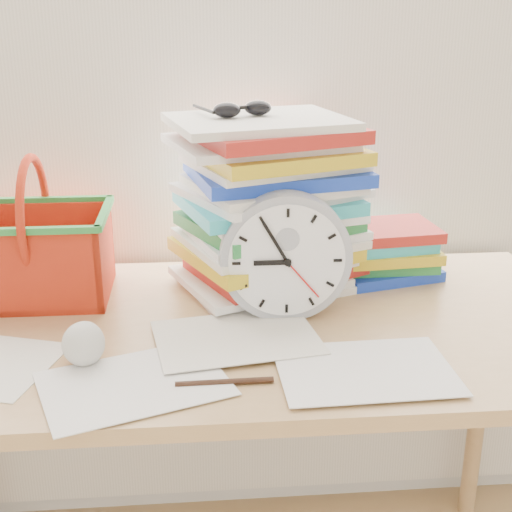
{
  "coord_description": "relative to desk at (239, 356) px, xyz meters",
  "views": [
    {
      "loc": [
        -0.07,
        0.33,
        1.36
      ],
      "look_at": [
        0.03,
        1.6,
        0.89
      ],
      "focal_mm": 50.0,
      "sensor_mm": 36.0,
      "label": 1
    }
  ],
  "objects": [
    {
      "name": "curtain",
      "position": [
        0.0,
        0.38,
        0.62
      ],
      "size": [
        2.4,
        0.01,
        2.5
      ],
      "primitive_type": "cube",
      "color": "white",
      "rests_on": "room_shell"
    },
    {
      "name": "desk",
      "position": [
        0.0,
        0.0,
        0.0
      ],
      "size": [
        1.4,
        0.7,
        0.75
      ],
      "color": "tan",
      "rests_on": "ground"
    },
    {
      "name": "basket",
      "position": [
        -0.41,
        0.17,
        0.22
      ],
      "size": [
        0.3,
        0.23,
        0.3
      ],
      "primitive_type": null,
      "rotation": [
        0.0,
        0.0,
        -0.0
      ],
      "color": "red",
      "rests_on": "desk"
    },
    {
      "name": "book_stack",
      "position": [
        0.35,
        0.23,
        0.13
      ],
      "size": [
        0.3,
        0.24,
        0.12
      ],
      "primitive_type": null,
      "rotation": [
        0.0,
        0.0,
        0.12
      ],
      "color": "white",
      "rests_on": "desk"
    },
    {
      "name": "scattered_papers",
      "position": [
        0.0,
        0.0,
        0.08
      ],
      "size": [
        1.26,
        0.42,
        0.02
      ],
      "primitive_type": null,
      "color": "white",
      "rests_on": "desk"
    },
    {
      "name": "pen",
      "position": [
        -0.04,
        -0.24,
        0.08
      ],
      "size": [
        0.16,
        0.01,
        0.01
      ],
      "primitive_type": "cylinder",
      "rotation": [
        0.0,
        1.57,
        0.02
      ],
      "color": "black",
      "rests_on": "desk"
    },
    {
      "name": "crumpled_ball",
      "position": [
        -0.28,
        -0.14,
        0.11
      ],
      "size": [
        0.08,
        0.08,
        0.08
      ],
      "primitive_type": "sphere",
      "color": "silver",
      "rests_on": "desk"
    },
    {
      "name": "clock",
      "position": [
        0.09,
        0.02,
        0.2
      ],
      "size": [
        0.26,
        0.05,
        0.26
      ],
      "primitive_type": "cylinder",
      "rotation": [
        1.57,
        0.0,
        0.0
      ],
      "color": "#9DA0A9",
      "rests_on": "desk"
    },
    {
      "name": "paper_stack",
      "position": [
        0.07,
        0.18,
        0.26
      ],
      "size": [
        0.45,
        0.41,
        0.37
      ],
      "primitive_type": null,
      "rotation": [
        0.0,
        0.0,
        0.33
      ],
      "color": "white",
      "rests_on": "desk"
    },
    {
      "name": "sunglasses",
      "position": [
        0.02,
        0.18,
        0.46
      ],
      "size": [
        0.17,
        0.16,
        0.03
      ],
      "primitive_type": null,
      "rotation": [
        0.0,
        0.0,
        0.37
      ],
      "color": "black",
      "rests_on": "paper_stack"
    }
  ]
}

